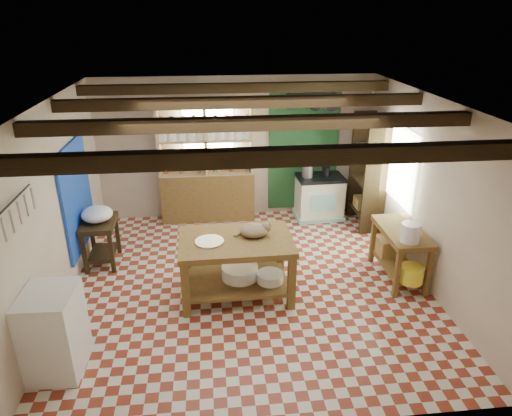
{
  "coord_description": "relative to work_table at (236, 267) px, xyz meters",
  "views": [
    {
      "loc": [
        -0.49,
        -5.59,
        3.62
      ],
      "look_at": [
        0.13,
        0.3,
        1.05
      ],
      "focal_mm": 32.0,
      "sensor_mm": 36.0,
      "label": 1
    }
  ],
  "objects": [
    {
      "name": "floor",
      "position": [
        0.19,
        0.23,
        -0.43
      ],
      "size": [
        5.0,
        5.0,
        0.02
      ],
      "primitive_type": "cube",
      "color": "maroon",
      "rests_on": "ground"
    },
    {
      "name": "ceiling",
      "position": [
        0.19,
        0.23,
        2.18
      ],
      "size": [
        5.0,
        5.0,
        0.02
      ],
      "primitive_type": "cube",
      "color": "#424145",
      "rests_on": "wall_back"
    },
    {
      "name": "wall_back",
      "position": [
        0.19,
        2.73,
        0.88
      ],
      "size": [
        5.0,
        0.04,
        2.6
      ],
      "primitive_type": "cube",
      "color": "beige",
      "rests_on": "floor"
    },
    {
      "name": "wall_front",
      "position": [
        0.19,
        -2.27,
        0.88
      ],
      "size": [
        5.0,
        0.04,
        2.6
      ],
      "primitive_type": "cube",
      "color": "beige",
      "rests_on": "floor"
    },
    {
      "name": "wall_left",
      "position": [
        -2.31,
        0.23,
        0.88
      ],
      "size": [
        0.04,
        5.0,
        2.6
      ],
      "primitive_type": "cube",
      "color": "beige",
      "rests_on": "floor"
    },
    {
      "name": "wall_right",
      "position": [
        2.69,
        0.23,
        0.88
      ],
      "size": [
        0.04,
        5.0,
        2.6
      ],
      "primitive_type": "cube",
      "color": "beige",
      "rests_on": "floor"
    },
    {
      "name": "ceiling_beams",
      "position": [
        0.19,
        0.23,
        2.06
      ],
      "size": [
        5.0,
        3.8,
        0.15
      ],
      "primitive_type": "cube",
      "color": "#322411",
      "rests_on": "ceiling"
    },
    {
      "name": "blue_wall_patch",
      "position": [
        -2.28,
        1.13,
        0.68
      ],
      "size": [
        0.04,
        1.4,
        1.6
      ],
      "primitive_type": "cube",
      "color": "#1943BB",
      "rests_on": "wall_left"
    },
    {
      "name": "green_wall_patch",
      "position": [
        1.44,
        2.7,
        0.83
      ],
      "size": [
        1.3,
        0.04,
        2.3
      ],
      "primitive_type": "cube",
      "color": "#1D4923",
      "rests_on": "wall_back"
    },
    {
      "name": "window_back",
      "position": [
        -0.31,
        2.71,
        1.28
      ],
      "size": [
        0.9,
        0.02,
        0.8
      ],
      "primitive_type": "cube",
      "color": "silver",
      "rests_on": "wall_back"
    },
    {
      "name": "window_right",
      "position": [
        2.67,
        1.23,
        0.98
      ],
      "size": [
        0.02,
        1.3,
        1.2
      ],
      "primitive_type": "cube",
      "color": "silver",
      "rests_on": "wall_right"
    },
    {
      "name": "utensil_rail",
      "position": [
        -2.25,
        -0.97,
        1.36
      ],
      "size": [
        0.06,
        0.9,
        0.28
      ],
      "primitive_type": "cube",
      "color": "black",
      "rests_on": "wall_left"
    },
    {
      "name": "pot_rack",
      "position": [
        1.44,
        2.28,
        1.76
      ],
      "size": [
        0.86,
        0.12,
        0.36
      ],
      "primitive_type": "cube",
      "color": "black",
      "rests_on": "ceiling"
    },
    {
      "name": "shelving_unit",
      "position": [
        -0.36,
        2.54,
        0.68
      ],
      "size": [
        1.7,
        0.34,
        2.2
      ],
      "primitive_type": "cube",
      "color": "#D9AF7D",
      "rests_on": "floor"
    },
    {
      "name": "tall_rack",
      "position": [
        2.47,
        2.03,
        0.58
      ],
      "size": [
        0.4,
        0.86,
        2.0
      ],
      "primitive_type": "cube",
      "color": "#322411",
      "rests_on": "floor"
    },
    {
      "name": "work_table",
      "position": [
        0.0,
        0.0,
        0.0
      ],
      "size": [
        1.51,
        1.02,
        0.85
      ],
      "primitive_type": "cube",
      "rotation": [
        0.0,
        0.0,
        0.02
      ],
      "color": "brown",
      "rests_on": "floor"
    },
    {
      "name": "stove",
      "position": [
        1.71,
        2.38,
        -0.01
      ],
      "size": [
        0.87,
        0.6,
        0.83
      ],
      "primitive_type": "cube",
      "rotation": [
        0.0,
        0.0,
        0.04
      ],
      "color": "#EFE8CF",
      "rests_on": "floor"
    },
    {
      "name": "prep_table",
      "position": [
        -2.01,
        1.06,
        -0.07
      ],
      "size": [
        0.51,
        0.72,
        0.72
      ],
      "primitive_type": "cube",
      "rotation": [
        0.0,
        0.0,
        0.03
      ],
      "color": "#322411",
      "rests_on": "floor"
    },
    {
      "name": "white_cabinet",
      "position": [
        -2.03,
        -1.23,
        0.06
      ],
      "size": [
        0.56,
        0.67,
        0.97
      ],
      "primitive_type": "cube",
      "rotation": [
        0.0,
        0.0,
        -0.04
      ],
      "color": "white",
      "rests_on": "floor"
    },
    {
      "name": "right_counter",
      "position": [
        2.37,
        0.18,
        -0.03
      ],
      "size": [
        0.55,
        1.09,
        0.78
      ],
      "primitive_type": "cube",
      "rotation": [
        0.0,
        0.0,
        -0.0
      ],
      "color": "brown",
      "rests_on": "floor"
    },
    {
      "name": "cat",
      "position": [
        0.25,
        0.05,
        0.51
      ],
      "size": [
        0.42,
        0.35,
        0.17
      ],
      "primitive_type": "ellipsoid",
      "rotation": [
        0.0,
        0.0,
        0.19
      ],
      "color": "#987F58",
      "rests_on": "work_table"
    },
    {
      "name": "steel_tray",
      "position": [
        -0.35,
        -0.06,
        0.44
      ],
      "size": [
        0.38,
        0.38,
        0.02
      ],
      "primitive_type": "cylinder",
      "rotation": [
        0.0,
        0.0,
        0.02
      ],
      "color": "#AEAEB6",
      "rests_on": "work_table"
    },
    {
      "name": "basin_large",
      "position": [
        0.05,
        0.05,
        -0.11
      ],
      "size": [
        0.51,
        0.51,
        0.18
      ],
      "primitive_type": "cylinder",
      "rotation": [
        0.0,
        0.0,
        0.02
      ],
      "color": "white",
      "rests_on": "work_table"
    },
    {
      "name": "basin_small",
      "position": [
        0.45,
        -0.09,
        -0.14
      ],
      "size": [
        0.37,
        0.37,
        0.13
      ],
      "primitive_type": "cylinder",
      "rotation": [
        0.0,
        0.0,
        0.02
      ],
      "color": "white",
      "rests_on": "work_table"
    },
    {
      "name": "kettle_left",
      "position": [
        1.46,
        2.37,
        0.52
      ],
      "size": [
        0.21,
        0.21,
        0.23
      ],
      "primitive_type": "cylinder",
      "rotation": [
        0.0,
        0.0,
        0.04
      ],
      "color": "#AEAEB6",
      "rests_on": "stove"
    },
    {
      "name": "kettle_right",
      "position": [
        1.81,
        2.39,
        0.49
      ],
      "size": [
        0.15,
        0.15,
        0.18
      ],
      "primitive_type": "cylinder",
      "rotation": [
        0.0,
        0.0,
        0.04
      ],
      "color": "black",
      "rests_on": "stove"
    },
    {
      "name": "enamel_bowl",
      "position": [
        -2.01,
        1.06,
        0.41
      ],
      "size": [
        0.47,
        0.47,
        0.23
      ],
      "primitive_type": "ellipsoid",
      "rotation": [
        0.0,
        0.0,
        0.03
      ],
      "color": "white",
      "rests_on": "prep_table"
    },
    {
      "name": "white_bucket",
      "position": [
        2.32,
        -0.17,
        0.48
      ],
      "size": [
        0.26,
        0.26,
        0.26
      ],
      "primitive_type": "cylinder",
      "rotation": [
        0.0,
        0.0,
        -0.0
      ],
      "color": "white",
      "rests_on": "right_counter"
    },
    {
      "name": "wicker_basket",
      "position": [
        2.37,
        0.48,
        -0.08
      ],
      "size": [
        0.38,
        0.31,
        0.27
      ],
      "primitive_type": "cube",
      "rotation": [
        0.0,
        0.0,
        -0.0
      ],
      "color": "olive",
      "rests_on": "right_counter"
    },
    {
      "name": "yellow_tub",
      "position": [
        2.37,
        -0.27,
        -0.1
      ],
      "size": [
        0.32,
        0.32,
        0.24
      ],
      "primitive_type": "cylinder",
      "rotation": [
        0.0,
        0.0,
        -0.0
      ],
      "color": "yellow",
      "rests_on": "right_counter"
    }
  ]
}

